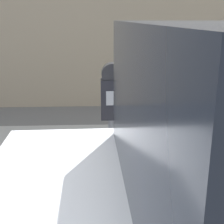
{
  "coord_description": "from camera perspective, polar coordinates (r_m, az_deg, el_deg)",
  "views": [
    {
      "loc": [
        0.16,
        -1.55,
        1.92
      ],
      "look_at": [
        0.29,
        1.09,
        1.12
      ],
      "focal_mm": 50.0,
      "sensor_mm": 36.0,
      "label": 1
    }
  ],
  "objects": [
    {
      "name": "sidewalk",
      "position": [
        4.18,
        -4.69,
        -9.51
      ],
      "size": [
        24.0,
        2.8,
        0.13
      ],
      "color": "#ADAAA3",
      "rests_on": "ground_plane"
    },
    {
      "name": "parking_meter",
      "position": [
        2.75,
        0.0,
        0.25
      ],
      "size": [
        0.19,
        0.15,
        1.42
      ],
      "color": "slate",
      "rests_on": "sidewalk"
    }
  ]
}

